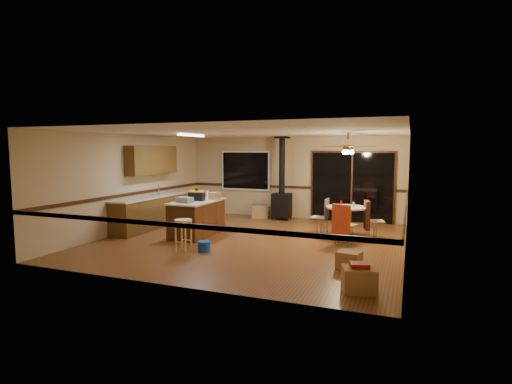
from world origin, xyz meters
The scene contains 35 objects.
floor centered at (0.00, 0.00, 0.00)m, with size 7.00×7.00×0.00m, color brown.
ceiling centered at (0.00, 0.00, 2.60)m, with size 7.00×7.00×0.00m, color silver.
wall_back centered at (0.00, 3.50, 1.30)m, with size 7.00×7.00×0.00m, color tan.
wall_front centered at (0.00, -3.50, 1.30)m, with size 7.00×7.00×0.00m, color tan.
wall_left centered at (-3.50, 0.00, 1.30)m, with size 7.00×7.00×0.00m, color tan.
wall_right centered at (3.50, 0.00, 1.30)m, with size 7.00×7.00×0.00m, color tan.
chair_rail centered at (0.00, 0.00, 1.00)m, with size 7.00×7.00×0.08m, color #37180D, non-canonical shape.
window centered at (-1.60, 3.45, 1.50)m, with size 1.72×0.10×1.32m, color black.
sliding_door centered at (1.90, 3.45, 1.05)m, with size 2.52×0.10×2.10m, color black.
lower_cabinets centered at (-3.20, 0.50, 0.43)m, with size 0.60×3.00×0.86m, color brown.
countertop centered at (-3.20, 0.50, 0.88)m, with size 0.64×3.04×0.04m, color beige.
upper_cabinets centered at (-3.33, 0.70, 1.90)m, with size 0.35×2.00×0.80m, color brown.
kitchen_island centered at (-1.50, 0.00, 0.45)m, with size 0.88×1.68×0.90m.
wood_stove centered at (-0.20, 3.05, 0.73)m, with size 0.55×0.50×2.52m.
ceiling_fan centered at (2.09, 1.14, 2.21)m, with size 0.24×0.24×0.55m.
fluorescent_strip centered at (-1.80, 0.30, 2.56)m, with size 0.10×1.20×0.04m, color white.
toolbox_grey centered at (-1.61, -0.41, 0.96)m, with size 0.42×0.23×0.13m, color slate.
toolbox_black centered at (-1.52, 0.03, 1.01)m, with size 0.39×0.20×0.21m, color black.
toolbox_yellow_lid centered at (-1.52, 0.03, 1.13)m, with size 0.41×0.22×0.03m, color gold.
box_on_island centered at (-1.22, 0.45, 0.99)m, with size 0.20×0.27×0.18m, color olive.
bottle_dark centered at (-1.55, 0.08, 1.06)m, with size 0.09×0.09×0.31m, color black.
bottle_pink centered at (-1.43, 0.27, 1.02)m, with size 0.07×0.07×0.24m, color #D84C8C.
bottle_white centered at (-1.56, 0.70, 0.99)m, with size 0.06×0.06×0.19m, color white.
bar_stool centered at (-0.98, -1.50, 0.35)m, with size 0.38×0.38×0.69m, color #D4B770.
blue_bucket centered at (-0.56, -1.37, 0.11)m, with size 0.27×0.27×0.23m, color #0D45BB.
dining_table centered at (2.09, 1.14, 0.53)m, with size 0.99×0.99×0.78m.
glass_red centered at (1.94, 1.24, 0.85)m, with size 0.05×0.05×0.14m, color #590C14.
glass_cream centered at (2.27, 1.09, 0.85)m, with size 0.06×0.06×0.13m, color beige.
chair_left centered at (1.49, 1.23, 0.59)m, with size 0.43×0.42×0.51m.
chair_near centered at (2.12, 0.27, 0.60)m, with size 0.57×0.59×0.70m.
chair_right centered at (2.61, 1.15, 0.60)m, with size 0.54×0.51×0.70m.
box_under_window centered at (-0.95, 3.10, 0.21)m, with size 0.52×0.41×0.41m, color olive.
box_corner_a centered at (2.87, -2.68, 0.19)m, with size 0.50×0.42×0.38m, color olive.
box_corner_b centered at (2.55, -1.56, 0.17)m, with size 0.41×0.35×0.33m, color olive.
box_small_red centered at (2.87, -2.68, 0.42)m, with size 0.28×0.23×0.07m, color maroon.
Camera 1 is at (3.54, -8.83, 2.18)m, focal length 28.00 mm.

